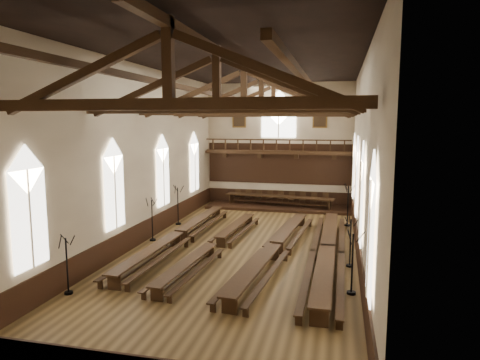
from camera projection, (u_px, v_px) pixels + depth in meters
The scene contains 21 objects.
ground at pixel (244, 249), 23.20m from camera, with size 26.00×26.00×0.00m, color brown.
room_walls at pixel (244, 130), 22.32m from camera, with size 26.00×26.00×26.00m.
wainscot_band at pixel (244, 239), 23.12m from camera, with size 12.00×26.00×1.20m.
side_windows at pixel (244, 181), 22.69m from camera, with size 11.85×19.80×4.50m.
end_window at pixel (279, 117), 34.66m from camera, with size 2.80×0.12×3.80m.
minstrels_gallery at pixel (278, 158), 34.88m from camera, with size 11.80×1.24×3.70m.
portraits at pixel (279, 119), 34.68m from camera, with size 7.75×0.09×1.45m.
roof_trusses at pixel (244, 96), 22.08m from camera, with size 11.70×25.70×2.80m.
refectory_row_a at pixel (179, 235), 24.13m from camera, with size 1.70×14.48×0.75m.
refectory_row_b at pixel (215, 243), 22.63m from camera, with size 1.75×13.71×0.67m.
refectory_row_c at pixel (276, 247), 21.82m from camera, with size 2.18×14.58×0.76m.
refectory_row_d at pixel (327, 249), 21.26m from camera, with size 1.72×15.07×0.82m.
dais at pixel (279, 207), 34.12m from camera, with size 11.40×3.04×0.20m, color black.
high_table at pixel (279, 197), 34.01m from camera, with size 8.81×2.07×0.82m.
high_chairs at pixel (280, 197), 34.85m from camera, with size 7.72×0.53×1.08m.
candelabrum_left_near at pixel (68, 276), 17.12m from camera, with size 0.72×0.73×2.45m.
candelabrum_left_mid at pixel (152, 228), 24.81m from camera, with size 0.76×0.75×2.56m.
candelabrum_left_far at pixel (178, 213), 28.72m from camera, with size 0.80×0.78×2.67m.
candelabrum_right_near at pixel (352, 275), 17.10m from camera, with size 0.70×0.81×2.64m.
candelabrum_right_mid at pixel (350, 252), 20.35m from camera, with size 0.73×0.72×2.47m.
candelabrum_right_far at pixel (348, 213), 28.33m from camera, with size 0.80×0.87×2.85m.
Camera 1 is at (4.93, -21.93, 6.90)m, focal length 32.00 mm.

